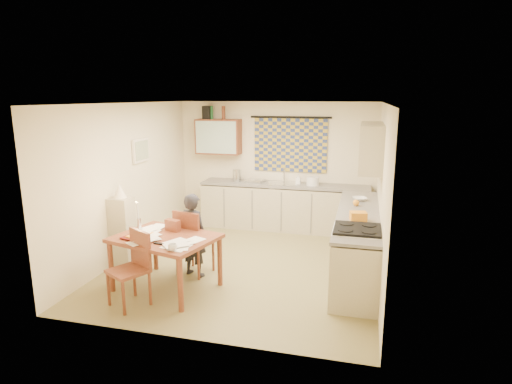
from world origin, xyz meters
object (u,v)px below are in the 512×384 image
(counter_right, at_px, (357,242))
(stove, at_px, (355,263))
(shelf_stand, at_px, (122,232))
(chair_far, at_px, (195,254))
(dining_table, at_px, (166,262))
(person, at_px, (193,235))
(counter_back, at_px, (284,207))

(counter_right, relative_size, stove, 3.08)
(shelf_stand, bearing_deg, chair_far, -1.07)
(dining_table, relative_size, shelf_stand, 1.38)
(shelf_stand, bearing_deg, person, -4.25)
(dining_table, relative_size, person, 1.21)
(counter_right, height_order, shelf_stand, shelf_stand)
(shelf_stand, bearing_deg, dining_table, -30.24)
(dining_table, bearing_deg, chair_far, 87.37)
(counter_back, xyz_separation_m, dining_table, (-1.06, -3.08, -0.07))
(person, distance_m, shelf_stand, 1.23)
(counter_back, xyz_separation_m, shelf_stand, (-2.08, -2.48, 0.09))
(shelf_stand, bearing_deg, stove, -3.91)
(dining_table, relative_size, chair_far, 1.52)
(stove, distance_m, dining_table, 2.54)
(stove, bearing_deg, counter_right, 90.00)
(person, xyz_separation_m, shelf_stand, (-1.22, 0.09, -0.08))
(counter_right, height_order, chair_far, chair_far)
(counter_back, distance_m, stove, 3.09)
(person, relative_size, shelf_stand, 1.14)
(stove, distance_m, shelf_stand, 3.55)
(stove, xyz_separation_m, dining_table, (-2.52, -0.35, -0.10))
(chair_far, distance_m, person, 0.32)
(stove, xyz_separation_m, shelf_stand, (-3.54, 0.24, 0.07))
(stove, xyz_separation_m, person, (-2.32, 0.15, 0.14))
(counter_right, relative_size, dining_table, 1.96)
(stove, height_order, dining_table, stove)
(counter_right, bearing_deg, stove, -90.00)
(chair_far, bearing_deg, person, 120.56)
(counter_right, bearing_deg, shelf_stand, -169.01)
(counter_right, bearing_deg, person, -161.46)
(chair_far, height_order, person, person)
(chair_far, relative_size, person, 0.80)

